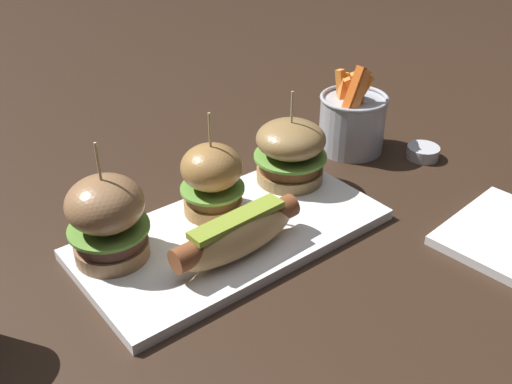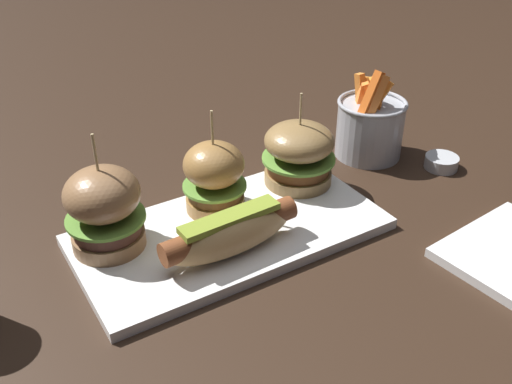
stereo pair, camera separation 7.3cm
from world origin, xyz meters
name	(u,v)px [view 2 (the right image)]	position (x,y,z in m)	size (l,w,h in m)	color
ground_plane	(230,236)	(0.00, 0.00, 0.00)	(3.00, 3.00, 0.00)	black
platter_main	(230,232)	(0.00, 0.00, 0.01)	(0.38, 0.19, 0.01)	white
hot_dog	(230,232)	(-0.02, -0.04, 0.04)	(0.18, 0.06, 0.05)	tan
slider_left	(104,208)	(-0.14, 0.04, 0.07)	(0.09, 0.09, 0.15)	olive
slider_center	(214,177)	(0.01, 0.05, 0.06)	(0.08, 0.08, 0.14)	olive
slider_right	(299,153)	(0.14, 0.05, 0.06)	(0.10, 0.10, 0.13)	olive
fries_bucket	(370,126)	(0.29, 0.08, 0.05)	(0.11, 0.11, 0.14)	#A8AAB2
sauce_ramekin	(441,162)	(0.36, -0.01, 0.01)	(0.05, 0.05, 0.02)	#B7BABF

